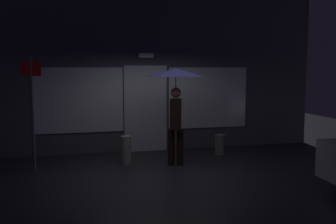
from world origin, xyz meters
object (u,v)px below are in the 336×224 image
(person_with_umbrella, at_px, (176,88))
(street_sign_post, at_px, (32,107))
(sidewalk_bollard_2, at_px, (126,150))
(sidewalk_bollard, at_px, (220,145))

(person_with_umbrella, height_order, street_sign_post, street_sign_post)
(sidewalk_bollard_2, bearing_deg, sidewalk_bollard, 10.71)
(street_sign_post, relative_size, sidewalk_bollard, 4.82)
(person_with_umbrella, bearing_deg, street_sign_post, 102.92)
(street_sign_post, bearing_deg, sidewalk_bollard_2, 2.74)
(street_sign_post, bearing_deg, person_with_umbrella, -4.43)
(sidewalk_bollard, bearing_deg, person_with_umbrella, -150.16)
(sidewalk_bollard, bearing_deg, street_sign_post, -172.81)
(person_with_umbrella, xyz_separation_m, sidewalk_bollard, (1.36, 0.78, -1.46))
(street_sign_post, xyz_separation_m, sidewalk_bollard, (4.34, 0.55, -1.10))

